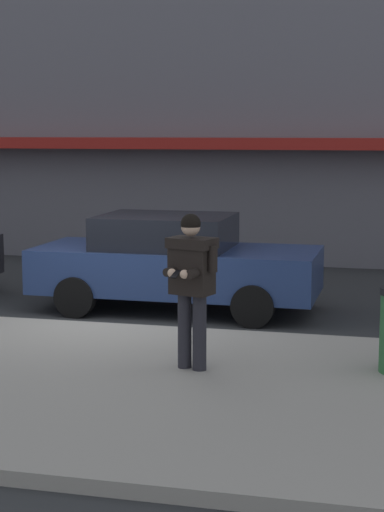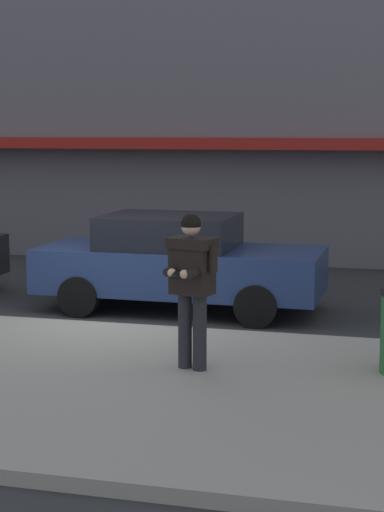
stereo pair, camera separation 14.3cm
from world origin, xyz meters
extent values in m
plane|color=#2B2D30|center=(0.00, 0.00, 0.00)|extent=(80.00, 80.00, 0.00)
cube|color=#99968E|center=(1.00, -2.85, 0.07)|extent=(32.00, 5.30, 0.14)
cube|color=silver|center=(1.00, 0.05, 0.00)|extent=(28.00, 0.12, 0.01)
cube|color=maroon|center=(1.00, 6.15, 2.60)|extent=(26.60, 0.70, 0.24)
cube|color=navy|center=(0.73, 1.48, 0.67)|extent=(4.51, 1.85, 0.70)
cube|color=black|center=(0.55, 1.48, 1.28)|extent=(2.08, 1.65, 0.52)
cylinder|color=black|center=(2.13, 2.32, 0.32)|extent=(0.64, 0.22, 0.64)
cylinder|color=black|center=(2.12, 0.61, 0.32)|extent=(0.64, 0.22, 0.64)
cylinder|color=black|center=(-0.66, 2.34, 0.32)|extent=(0.64, 0.22, 0.64)
cylinder|color=black|center=(-0.67, 0.63, 0.32)|extent=(0.64, 0.22, 0.64)
cylinder|color=#23232B|center=(1.99, -2.26, 0.58)|extent=(0.16, 0.16, 0.88)
cylinder|color=#23232B|center=(1.80, -2.20, 0.58)|extent=(0.16, 0.16, 0.88)
cube|color=black|center=(1.90, -2.23, 1.34)|extent=(0.53, 0.42, 0.64)
cube|color=black|center=(1.90, -2.23, 1.61)|extent=(0.60, 0.48, 0.12)
cylinder|color=black|center=(2.15, -2.31, 1.45)|extent=(0.11, 0.11, 0.30)
cylinder|color=black|center=(1.99, -2.43, 1.30)|extent=(0.19, 0.32, 0.10)
sphere|color=beige|center=(1.88, -2.54, 1.30)|extent=(0.10, 0.10, 0.10)
cylinder|color=black|center=(1.64, -2.15, 1.45)|extent=(0.11, 0.11, 0.30)
cylinder|color=black|center=(1.71, -2.34, 1.30)|extent=(0.19, 0.32, 0.10)
sphere|color=beige|center=(1.73, -2.49, 1.30)|extent=(0.10, 0.10, 0.10)
cube|color=black|center=(1.79, -2.55, 1.30)|extent=(0.11, 0.16, 0.07)
sphere|color=beige|center=(1.89, -2.26, 1.80)|extent=(0.22, 0.22, 0.22)
sphere|color=black|center=(1.89, -2.26, 1.83)|extent=(0.23, 0.23, 0.23)
camera|label=1|loc=(4.19, -11.55, 2.87)|focal=60.00mm
camera|label=2|loc=(4.33, -11.51, 2.87)|focal=60.00mm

